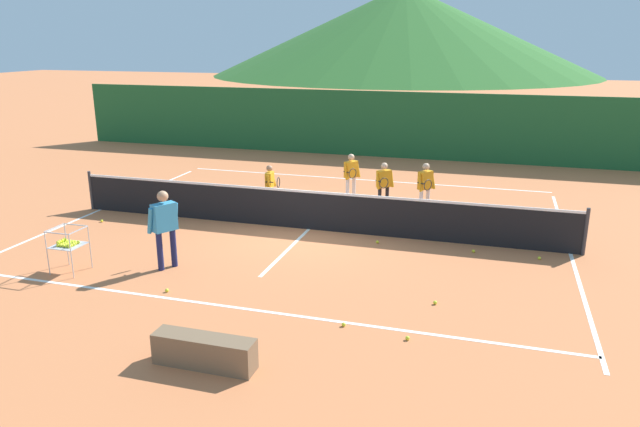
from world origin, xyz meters
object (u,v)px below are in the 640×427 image
Objects in this scene: tennis_ball_0 at (408,338)px; tennis_ball_2 at (377,242)px; instructor at (165,222)px; student_1 at (351,173)px; courtside_bench at (204,351)px; tennis_net at (309,210)px; tennis_ball_1 at (539,258)px; tennis_ball_5 at (473,251)px; tennis_ball_6 at (344,324)px; student_0 at (270,183)px; student_3 at (425,184)px; student_2 at (384,182)px; ball_cart at (68,244)px; tennis_ball_3 at (102,221)px; tennis_ball_4 at (167,290)px; tennis_ball_7 at (435,303)px.

tennis_ball_2 is at bearing 107.34° from tennis_ball_0.
instructor reaches higher than tennis_ball_2.
courtside_bench is at bearing -88.94° from student_1.
tennis_net is 3.82m from instructor.
tennis_ball_5 is at bearing 178.57° from tennis_ball_1.
tennis_ball_6 is 2.36m from courtside_bench.
student_1 reaches higher than student_0.
student_3 reaches higher than courtside_bench.
student_1 is at bearing 38.74° from student_0.
instructor is 23.80× the size of tennis_ball_0.
student_0 is at bearing 84.89° from instructor.
student_2 is 19.28× the size of tennis_ball_5.
student_1 is 19.74× the size of tennis_ball_5.
courtside_bench reaches higher than tennis_ball_0.
courtside_bench is (4.24, -2.45, -0.35)m from ball_cart.
student_3 is 0.91× the size of courtside_bench.
tennis_ball_6 is (0.67, -6.84, -0.75)m from student_2.
student_2 is 19.28× the size of tennis_ball_1.
ball_cart reaches higher than courtside_bench.
student_1 reaches higher than tennis_ball_0.
tennis_net is at bearing 58.62° from instructor.
tennis_ball_3 is 1.00× the size of tennis_ball_5.
student_1 is 9.37m from courtside_bench.
tennis_ball_4 is 2.82m from courtside_bench.
ball_cart is 13.22× the size of tennis_ball_7.
tennis_ball_0 is at bearing -17.32° from instructor.
student_0 is 17.74× the size of tennis_ball_7.
tennis_ball_0 is at bearing -8.34° from tennis_ball_6.
tennis_ball_7 is (-0.52, -2.88, 0.00)m from tennis_ball_5.
tennis_ball_7 is at bearing 10.55° from tennis_ball_4.
ball_cart is at bearing 172.98° from tennis_ball_6.
student_2 is (3.39, 5.39, -0.18)m from instructor.
instructor reaches higher than tennis_ball_5.
student_3 is 20.06× the size of tennis_ball_6.
student_1 is 1.49× the size of ball_cart.
student_3 is 3.14m from tennis_ball_5.
tennis_net is 2.13m from student_0.
tennis_net reaches higher than tennis_ball_7.
courtside_bench is (0.17, -9.35, -0.58)m from student_1.
tennis_ball_7 is at bearing -15.82° from tennis_ball_3.
student_2 is at bearing 95.59° from tennis_ball_6.
instructor is 23.80× the size of tennis_ball_6.
student_1 is 8.01m from ball_cart.
ball_cart is (-4.07, -6.90, -0.22)m from student_1.
instructor is at bearing 178.08° from tennis_ball_7.
ball_cart is 13.22× the size of tennis_ball_4.
tennis_ball_2 is 1.00× the size of tennis_ball_5.
student_3 is 1.52× the size of ball_cart.
tennis_ball_0 is at bearing -116.61° from tennis_ball_1.
instructor reaches higher than tennis_ball_7.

